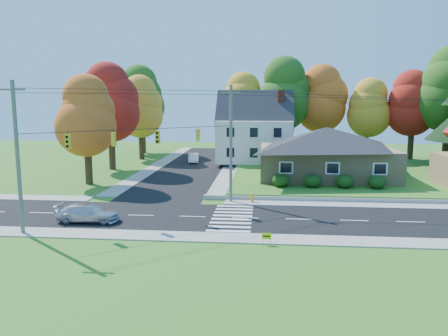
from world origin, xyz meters
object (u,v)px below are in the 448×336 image
at_px(fire_hydrant, 252,198).
at_px(silver_sedan, 88,213).
at_px(ranch_house, 326,151).
at_px(white_car, 194,158).

bearing_deg(fire_hydrant, silver_sedan, -148.53).
bearing_deg(silver_sedan, ranch_house, -47.82).
distance_m(silver_sedan, fire_hydrant, 13.65).
height_order(ranch_house, silver_sedan, ranch_house).
bearing_deg(fire_hydrant, ranch_house, 55.08).
relative_size(ranch_house, white_car, 3.73).
relative_size(silver_sedan, white_car, 1.15).
relative_size(white_car, fire_hydrant, 4.57).
distance_m(white_car, fire_hydrant, 25.51).
xyz_separation_m(ranch_house, silver_sedan, (-19.29, -18.09, -2.59)).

